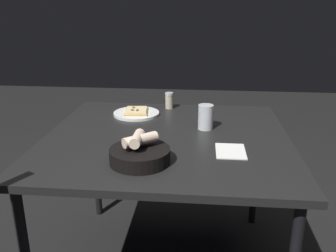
# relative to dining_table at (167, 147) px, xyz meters

# --- Properties ---
(dining_table) EXTENTS (1.05, 1.10, 0.74)m
(dining_table) POSITION_rel_dining_table_xyz_m (0.00, 0.00, 0.00)
(dining_table) COLOR black
(dining_table) RESTS_ON ground
(pizza_plate) EXTENTS (0.25, 0.25, 0.04)m
(pizza_plate) POSITION_rel_dining_table_xyz_m (0.30, 0.19, 0.07)
(pizza_plate) COLOR white
(pizza_plate) RESTS_ON dining_table
(bread_basket) EXTENTS (0.23, 0.23, 0.12)m
(bread_basket) POSITION_rel_dining_table_xyz_m (-0.30, 0.07, 0.09)
(bread_basket) COLOR black
(bread_basket) RESTS_ON dining_table
(beer_glass) EXTENTS (0.07, 0.07, 0.12)m
(beer_glass) POSITION_rel_dining_table_xyz_m (0.11, -0.18, 0.11)
(beer_glass) COLOR silver
(beer_glass) RESTS_ON dining_table
(pepper_shaker) EXTENTS (0.05, 0.05, 0.09)m
(pepper_shaker) POSITION_rel_dining_table_xyz_m (0.44, 0.03, 0.10)
(pepper_shaker) COLOR #BFB299
(pepper_shaker) RESTS_ON dining_table
(napkin) EXTENTS (0.16, 0.12, 0.00)m
(napkin) POSITION_rel_dining_table_xyz_m (-0.16, -0.28, 0.06)
(napkin) COLOR white
(napkin) RESTS_ON dining_table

